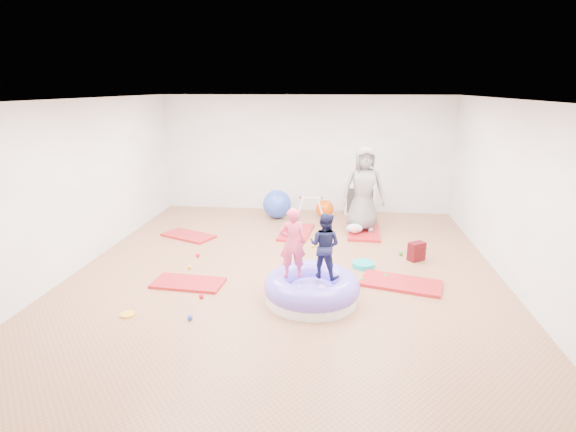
# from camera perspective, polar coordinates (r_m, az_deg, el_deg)

# --- Properties ---
(room) EXTENTS (7.01, 8.01, 2.81)m
(room) POSITION_cam_1_polar(r_m,az_deg,el_deg) (7.10, -0.28, 3.21)
(room) COLOR #A27048
(room) RESTS_ON ground
(gym_mat_front_left) EXTENTS (1.13, 0.63, 0.05)m
(gym_mat_front_left) POSITION_cam_1_polar(r_m,az_deg,el_deg) (7.28, -12.56, -8.29)
(gym_mat_front_left) COLOR #AD1400
(gym_mat_front_left) RESTS_ON ground
(gym_mat_mid_left) EXTENTS (1.20, 0.93, 0.04)m
(gym_mat_mid_left) POSITION_cam_1_polar(r_m,az_deg,el_deg) (9.50, -12.50, -2.44)
(gym_mat_mid_left) COLOR #AD1400
(gym_mat_mid_left) RESTS_ON ground
(gym_mat_center_back) EXTENTS (0.71, 1.24, 0.05)m
(gym_mat_center_back) POSITION_cam_1_polar(r_m,az_deg,el_deg) (9.48, 1.05, -2.09)
(gym_mat_center_back) COLOR #AD1400
(gym_mat_center_back) RESTS_ON ground
(gym_mat_right) EXTENTS (1.33, 0.91, 0.05)m
(gym_mat_right) POSITION_cam_1_polar(r_m,az_deg,el_deg) (7.31, 14.17, -8.29)
(gym_mat_right) COLOR #AD1400
(gym_mat_right) RESTS_ON ground
(gym_mat_rear_right) EXTENTS (0.71, 1.34, 0.05)m
(gym_mat_rear_right) POSITION_cam_1_polar(r_m,az_deg,el_deg) (9.68, 9.63, -1.89)
(gym_mat_rear_right) COLOR #AD1400
(gym_mat_rear_right) RESTS_ON ground
(inflatable_cushion) EXTENTS (1.39, 1.39, 0.44)m
(inflatable_cushion) POSITION_cam_1_polar(r_m,az_deg,el_deg) (6.58, 3.04, -9.24)
(inflatable_cushion) COLOR white
(inflatable_cushion) RESTS_ON ground
(child_pink) EXTENTS (0.42, 0.32, 1.03)m
(child_pink) POSITION_cam_1_polar(r_m,az_deg,el_deg) (6.31, 0.57, -3.03)
(child_pink) COLOR #F8476D
(child_pink) RESTS_ON inflatable_cushion
(child_navy) EXTENTS (0.56, 0.50, 0.95)m
(child_navy) POSITION_cam_1_polar(r_m,az_deg,el_deg) (6.35, 4.69, -3.33)
(child_navy) COLOR #161A3F
(child_navy) RESTS_ON inflatable_cushion
(adult_caregiver) EXTENTS (0.92, 0.64, 1.77)m
(adult_caregiver) POSITION_cam_1_polar(r_m,az_deg,el_deg) (9.48, 9.59, 3.43)
(adult_caregiver) COLOR slate
(adult_caregiver) RESTS_ON gym_mat_rear_right
(infant) EXTENTS (0.33, 0.34, 0.20)m
(infant) POSITION_cam_1_polar(r_m,az_deg,el_deg) (9.40, 8.45, -1.59)
(infant) COLOR #B9D0F5
(infant) RESTS_ON gym_mat_rear_right
(ball_pit_balls) EXTENTS (3.76, 3.06, 0.07)m
(ball_pit_balls) POSITION_cam_1_polar(r_m,az_deg,el_deg) (7.50, -0.56, -7.03)
(ball_pit_balls) COLOR green
(ball_pit_balls) RESTS_ON ground
(exercise_ball_blue) EXTENTS (0.67, 0.67, 0.67)m
(exercise_ball_blue) POSITION_cam_1_polar(r_m,az_deg,el_deg) (10.52, -1.39, 1.52)
(exercise_ball_blue) COLOR blue
(exercise_ball_blue) RESTS_ON ground
(exercise_ball_orange) EXTENTS (0.42, 0.42, 0.42)m
(exercise_ball_orange) POSITION_cam_1_polar(r_m,az_deg,el_deg) (10.62, 4.69, 0.92)
(exercise_ball_orange) COLOR #D54D08
(exercise_ball_orange) RESTS_ON ground
(infant_play_gym) EXTENTS (0.68, 0.64, 0.52)m
(infant_play_gym) POSITION_cam_1_polar(r_m,az_deg,el_deg) (10.47, 2.93, 1.51)
(infant_play_gym) COLOR white
(infant_play_gym) RESTS_ON ground
(cube_shelf) EXTENTS (0.71, 0.35, 0.71)m
(cube_shelf) POSITION_cam_1_polar(r_m,az_deg,el_deg) (10.99, 9.09, 2.09)
(cube_shelf) COLOR white
(cube_shelf) RESTS_ON ground
(balance_disc) EXTENTS (0.38, 0.38, 0.08)m
(balance_disc) POSITION_cam_1_polar(r_m,az_deg,el_deg) (7.86, 9.55, -6.11)
(balance_disc) COLOR #10B1AE
(balance_disc) RESTS_ON ground
(backpack) EXTENTS (0.34, 0.31, 0.33)m
(backpack) POSITION_cam_1_polar(r_m,az_deg,el_deg) (8.32, 16.01, -4.34)
(backpack) COLOR maroon
(backpack) RESTS_ON ground
(yellow_toy) EXTENTS (0.20, 0.20, 0.03)m
(yellow_toy) POSITION_cam_1_polar(r_m,az_deg,el_deg) (6.59, -19.69, -11.69)
(yellow_toy) COLOR yellow
(yellow_toy) RESTS_ON ground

